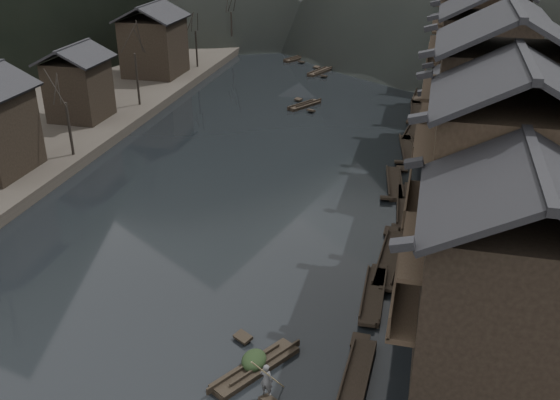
% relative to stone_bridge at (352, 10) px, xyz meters
% --- Properties ---
extents(water, '(300.00, 300.00, 0.00)m').
position_rel_stone_bridge_xyz_m(water, '(0.00, -72.00, -5.11)').
color(water, black).
rests_on(water, ground).
extents(left_bank, '(40.00, 200.00, 1.20)m').
position_rel_stone_bridge_xyz_m(left_bank, '(-35.00, -32.00, -4.51)').
color(left_bank, '#2D2823').
rests_on(left_bank, ground).
extents(stilt_houses, '(9.00, 67.60, 16.08)m').
position_rel_stone_bridge_xyz_m(stilt_houses, '(17.28, -53.08, 3.82)').
color(stilt_houses, black).
rests_on(stilt_houses, ground).
extents(left_houses, '(8.10, 53.20, 8.73)m').
position_rel_stone_bridge_xyz_m(left_houses, '(-20.50, -51.88, 0.55)').
color(left_houses, black).
rests_on(left_houses, left_bank).
extents(bare_trees, '(3.96, 73.66, 7.91)m').
position_rel_stone_bridge_xyz_m(bare_trees, '(-17.00, -47.97, 1.49)').
color(bare_trees, black).
rests_on(bare_trees, left_bank).
extents(moored_sampans, '(2.86, 58.35, 0.47)m').
position_rel_stone_bridge_xyz_m(moored_sampans, '(11.86, -53.54, -4.91)').
color(moored_sampans, black).
rests_on(moored_sampans, water).
extents(midriver_boats, '(8.92, 26.90, 0.44)m').
position_rel_stone_bridge_xyz_m(midriver_boats, '(-2.45, -23.11, -4.91)').
color(midriver_boats, black).
rests_on(midriver_boats, water).
extents(stone_bridge, '(40.00, 6.00, 9.00)m').
position_rel_stone_bridge_xyz_m(stone_bridge, '(0.00, 0.00, 0.00)').
color(stone_bridge, '#4C4C4F').
rests_on(stone_bridge, ground).
extents(hero_sampan, '(3.69, 5.21, 0.44)m').
position_rel_stone_bridge_xyz_m(hero_sampan, '(6.45, -78.83, -4.91)').
color(hero_sampan, black).
rests_on(hero_sampan, water).
extents(cargo_heap, '(1.22, 1.60, 0.73)m').
position_rel_stone_bridge_xyz_m(cargo_heap, '(6.32, -78.61, -4.30)').
color(cargo_heap, black).
rests_on(cargo_heap, hero_sampan).
extents(boatman, '(0.71, 0.54, 1.75)m').
position_rel_stone_bridge_xyz_m(boatman, '(7.46, -80.48, -3.79)').
color(boatman, '#4D4D4F').
rests_on(boatman, hero_sampan).
extents(bamboo_pole, '(1.13, 2.48, 3.53)m').
position_rel_stone_bridge_xyz_m(bamboo_pole, '(7.66, -80.48, -1.16)').
color(bamboo_pole, '#8C7A51').
rests_on(bamboo_pole, boatman).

